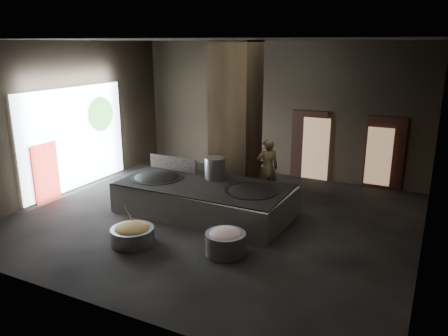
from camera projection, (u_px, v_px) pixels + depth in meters
The scene contains 28 objects.
floor at pixel (215, 219), 11.56m from camera, with size 10.00×9.00×0.10m, color black.
ceiling at pixel (213, 38), 10.28m from camera, with size 10.00×9.00×0.10m, color black.
back_wall at pixel (277, 109), 14.82m from camera, with size 10.00×0.10×4.50m, color black.
front_wall at pixel (81, 184), 7.01m from camera, with size 10.00×0.10×4.50m, color black.
left_wall at pixel (66, 118), 13.10m from camera, with size 0.10×9.00×4.50m, color black.
right_wall at pixel (436, 156), 8.73m from camera, with size 0.10×9.00×4.50m, color black.
pillar at pixel (236, 121), 12.67m from camera, with size 1.20×1.20×4.50m, color black.
hearth_platform at pixel (204, 199), 11.68m from camera, with size 4.60×2.20×0.80m, color #9DAF9E.
platform_cap at pixel (204, 184), 11.57m from camera, with size 4.50×2.16×0.03m, color black.
wok_left at pixel (157, 180), 12.17m from camera, with size 1.45×1.45×0.40m, color black.
wok_left_rim at pixel (157, 177), 12.15m from camera, with size 1.48×1.48×0.05m, color black.
wok_right at pixel (251, 194), 11.04m from camera, with size 1.35×1.35×0.38m, color black.
wok_right_rim at pixel (251, 191), 11.02m from camera, with size 1.38×1.38×0.05m, color black.
stock_pot at pixel (215, 168), 11.93m from camera, with size 0.56×0.56×0.60m, color gray.
splash_guard at pixel (173, 163), 12.78m from camera, with size 1.60×0.06×0.40m, color black.
cook at pixel (267, 168), 12.77m from camera, with size 0.65×0.42×1.78m, color brown.
veg_basin at pixel (133, 235), 10.00m from camera, with size 0.99×0.99×0.36m, color gray.
veg_fill at pixel (132, 229), 9.96m from camera, with size 0.81×0.81×0.25m, color #8F9849.
ladle at pixel (131, 217), 10.09m from camera, with size 0.03×0.03×0.78m, color gray.
meat_basin at pixel (226, 243), 9.47m from camera, with size 0.89×0.89×0.49m, color gray.
meat_fill at pixel (226, 235), 9.41m from camera, with size 0.73×0.73×0.28m, color #D47F86.
doorway_near at pixel (309, 146), 14.53m from camera, with size 1.18×0.08×2.38m, color black.
doorway_near_glow at pixel (316, 149), 14.42m from camera, with size 0.88×0.04×2.07m, color #8C6647.
doorway_far at pixel (384, 155), 13.50m from camera, with size 1.18×0.08×2.38m, color black.
doorway_far_glow at pixel (379, 157), 13.44m from camera, with size 0.77×0.04×1.81m, color #8C6647.
left_opening at pixel (75, 138), 13.41m from camera, with size 0.04×4.20×3.10m, color white.
pavilion_sliver at pixel (46, 173), 12.47m from camera, with size 0.05×0.90×1.70m, color maroon.
tree_silhouette at pixel (101, 114), 14.14m from camera, with size 0.28×1.10×1.10m, color #194714.
Camera 1 is at (5.05, -9.47, 4.45)m, focal length 35.00 mm.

